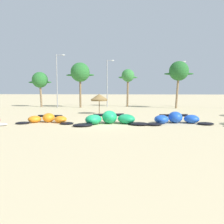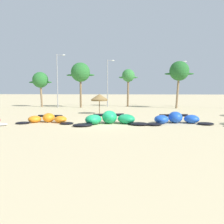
{
  "view_description": "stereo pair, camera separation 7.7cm",
  "coord_description": "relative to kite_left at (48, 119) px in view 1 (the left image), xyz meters",
  "views": [
    {
      "loc": [
        2.36,
        -22.43,
        3.36
      ],
      "look_at": [
        0.64,
        2.0,
        1.0
      ],
      "focal_mm": 38.17,
      "sensor_mm": 36.0,
      "label": 1
    },
    {
      "loc": [
        2.44,
        -22.43,
        3.36
      ],
      "look_at": [
        0.64,
        2.0,
        1.0
      ],
      "focal_mm": 38.17,
      "sensor_mm": 36.0,
      "label": 2
    }
  ],
  "objects": [
    {
      "name": "kite_left",
      "position": [
        0.0,
        0.0,
        0.0
      ],
      "size": [
        6.04,
        2.73,
        0.93
      ],
      "color": "black",
      "rests_on": "ground"
    },
    {
      "name": "lamppost_west_center",
      "position": [
        4.13,
        21.92,
        4.56
      ],
      "size": [
        1.4,
        0.24,
        8.85
      ],
      "color": "gray",
      "rests_on": "ground"
    },
    {
      "name": "beach_umbrella_near_van",
      "position": [
        4.14,
        8.77,
        1.88
      ],
      "size": [
        2.35,
        2.35,
        2.71
      ],
      "color": "brown",
      "rests_on": "ground"
    },
    {
      "name": "kite_left_of_center",
      "position": [
        6.33,
        -0.47,
        0.12
      ],
      "size": [
        7.33,
        4.17,
        1.25
      ],
      "color": "black",
      "rests_on": "ground"
    },
    {
      "name": "ground_plane",
      "position": [
        5.77,
        -0.77,
        -0.36
      ],
      "size": [
        260.0,
        260.0,
        0.0
      ],
      "primitive_type": "plane",
      "color": "beige"
    },
    {
      "name": "lamppost_west",
      "position": [
        -4.7,
        19.18,
        4.95
      ],
      "size": [
        1.63,
        0.24,
        9.57
      ],
      "color": "gray",
      "rests_on": "ground"
    },
    {
      "name": "palm_left_of_gap",
      "position": [
        7.94,
        22.72,
        5.43
      ],
      "size": [
        3.63,
        2.42,
        7.16
      ],
      "color": "brown",
      "rests_on": "ground"
    },
    {
      "name": "palm_left",
      "position": [
        -0.66,
        19.67,
        5.97
      ],
      "size": [
        5.18,
        3.45,
        8.13
      ],
      "color": "brown",
      "rests_on": "ground"
    },
    {
      "name": "lamppost_east_center",
      "position": [
        17.44,
        23.0,
        4.49
      ],
      "size": [
        1.58,
        0.24,
        8.67
      ],
      "color": "gray",
      "rests_on": "ground"
    },
    {
      "name": "kite_center",
      "position": [
        12.82,
        0.37,
        0.08
      ],
      "size": [
        6.77,
        3.54,
        1.13
      ],
      "color": "black",
      "rests_on": "ground"
    },
    {
      "name": "palm_leftmost",
      "position": [
        -8.51,
        20.64,
        4.65
      ],
      "size": [
        4.42,
        2.95,
        6.56
      ],
      "color": "#7F6647",
      "rests_on": "ground"
    },
    {
      "name": "palm_center_left",
      "position": [
        16.75,
        19.15,
        6.06
      ],
      "size": [
        5.06,
        3.37,
        8.19
      ],
      "color": "#7F6647",
      "rests_on": "ground"
    }
  ]
}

